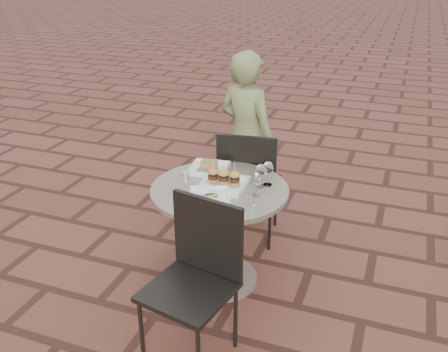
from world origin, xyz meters
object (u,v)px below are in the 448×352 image
(plate_sliders, at_px, (224,181))
(chair_far, at_px, (248,178))
(chair_near, at_px, (198,268))
(plate_salmon, at_px, (209,168))
(plate_tuna, at_px, (210,196))
(cafe_table, at_px, (220,221))
(diner, at_px, (247,139))

(plate_sliders, bearing_deg, chair_far, 90.30)
(chair_near, distance_m, plate_sliders, 0.70)
(plate_salmon, height_order, plate_tuna, plate_salmon)
(cafe_table, relative_size, chair_near, 0.97)
(cafe_table, relative_size, diner, 0.62)
(diner, xyz_separation_m, plate_tuna, (0.12, -1.10, 0.02))
(cafe_table, height_order, chair_near, chair_near)
(cafe_table, xyz_separation_m, diner, (-0.12, 0.94, 0.24))
(chair_near, xyz_separation_m, plate_tuna, (-0.12, 0.47, 0.20))
(plate_sliders, xyz_separation_m, plate_tuna, (-0.02, -0.19, -0.02))
(chair_far, xyz_separation_m, plate_salmon, (-0.19, -0.33, 0.20))
(chair_far, bearing_deg, diner, -77.38)
(plate_tuna, bearing_deg, chair_near, -76.16)
(chair_near, xyz_separation_m, plate_sliders, (-0.09, 0.66, 0.22))
(chair_far, height_order, plate_salmon, chair_far)
(chair_near, relative_size, plate_salmon, 3.29)
(chair_near, xyz_separation_m, diner, (-0.23, 1.57, 0.17))
(cafe_table, xyz_separation_m, plate_salmon, (-0.17, 0.23, 0.27))
(plate_salmon, bearing_deg, chair_far, 61.04)
(chair_far, height_order, chair_near, same)
(plate_salmon, relative_size, plate_sliders, 0.97)
(chair_near, height_order, diner, diner)
(chair_near, relative_size, plate_tuna, 2.87)
(diner, xyz_separation_m, plate_sliders, (0.14, -0.91, 0.05))
(plate_sliders, bearing_deg, plate_tuna, -97.43)
(plate_tuna, bearing_deg, plate_salmon, 112.61)
(plate_salmon, xyz_separation_m, plate_tuna, (0.16, -0.39, -0.00))
(chair_near, relative_size, diner, 0.64)
(cafe_table, distance_m, chair_near, 0.64)
(diner, distance_m, plate_salmon, 0.71)
(diner, relative_size, plate_salmon, 5.11)
(diner, bearing_deg, cafe_table, 118.38)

